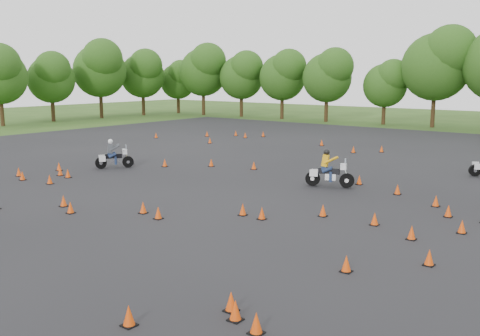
{
  "coord_description": "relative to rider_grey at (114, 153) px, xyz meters",
  "views": [
    {
      "loc": [
        14.5,
        -14.71,
        5.34
      ],
      "look_at": [
        0.0,
        4.0,
        1.2
      ],
      "focal_mm": 40.0,
      "sensor_mm": 36.0,
      "label": 1
    }
  ],
  "objects": [
    {
      "name": "treeline",
      "position": [
        9.95,
        30.49,
        3.85
      ],
      "size": [
        86.88,
        32.54,
        10.9
      ],
      "color": "#284F16",
      "rests_on": "ground"
    },
    {
      "name": "rider_yellow",
      "position": [
        12.45,
        2.86,
        0.06
      ],
      "size": [
        2.45,
        1.47,
        1.81
      ],
      "primitive_type": null,
      "rotation": [
        0.0,
        0.0,
        0.35
      ],
      "color": "gold",
      "rests_on": "ground"
    },
    {
      "name": "rider_grey",
      "position": [
        0.0,
        0.0,
        0.0
      ],
      "size": [
        1.82,
        2.17,
        1.69
      ],
      "primitive_type": null,
      "rotation": [
        0.0,
        0.0,
        0.95
      ],
      "color": "#43464B",
      "rests_on": "ground"
    },
    {
      "name": "traffic_cones",
      "position": [
        9.99,
        0.07,
        -0.62
      ],
      "size": [
        35.94,
        33.41,
        0.45
      ],
      "color": "#E64709",
      "rests_on": "asphalt_pad"
    },
    {
      "name": "asphalt_pad",
      "position": [
        9.97,
        1.02,
        -0.84
      ],
      "size": [
        62.0,
        62.0,
        0.0
      ],
      "primitive_type": "plane",
      "color": "black",
      "rests_on": "ground"
    },
    {
      "name": "ground",
      "position": [
        9.97,
        -4.98,
        -0.85
      ],
      "size": [
        140.0,
        140.0,
        0.0
      ],
      "primitive_type": "plane",
      "color": "#2D5119",
      "rests_on": "ground"
    }
  ]
}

